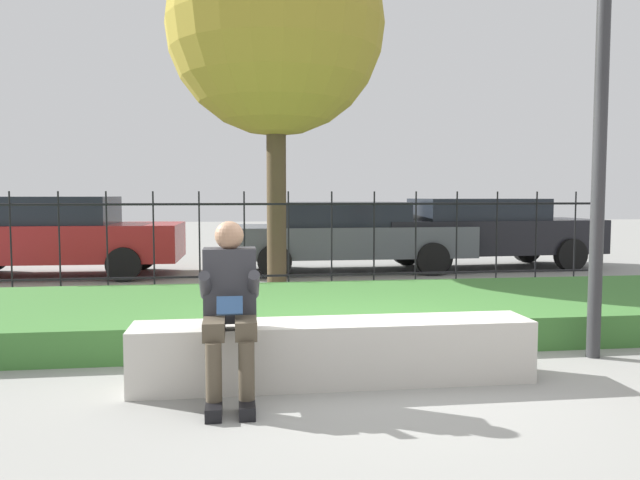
# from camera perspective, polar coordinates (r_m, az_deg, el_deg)

# --- Properties ---
(ground_plane) EXTENTS (60.00, 60.00, 0.00)m
(ground_plane) POSITION_cam_1_polar(r_m,az_deg,el_deg) (5.10, 4.98, -12.70)
(ground_plane) COLOR gray
(stone_bench) EXTENTS (3.13, 0.50, 0.49)m
(stone_bench) POSITION_cam_1_polar(r_m,az_deg,el_deg) (4.99, 1.35, -10.49)
(stone_bench) COLOR beige
(stone_bench) RESTS_ON ground_plane
(person_seated_reader) EXTENTS (0.42, 0.73, 1.29)m
(person_seated_reader) POSITION_cam_1_polar(r_m,az_deg,el_deg) (4.54, -8.25, -5.62)
(person_seated_reader) COLOR black
(person_seated_reader) RESTS_ON ground_plane
(grass_berm) EXTENTS (10.90, 2.76, 0.32)m
(grass_berm) POSITION_cam_1_polar(r_m,az_deg,el_deg) (7.05, 1.22, -6.63)
(grass_berm) COLOR #3D7533
(grass_berm) RESTS_ON ground_plane
(iron_fence) EXTENTS (8.90, 0.03, 1.53)m
(iron_fence) POSITION_cam_1_polar(r_m,az_deg,el_deg) (9.09, -0.91, -0.11)
(iron_fence) COLOR black
(iron_fence) RESTS_ON ground_plane
(car_parked_center) EXTENTS (4.68, 1.94, 1.34)m
(car_parked_center) POSITION_cam_1_polar(r_m,az_deg,el_deg) (12.06, 2.20, 0.54)
(car_parked_center) COLOR #4C5156
(car_parked_center) RESTS_ON ground_plane
(car_parked_right) EXTENTS (4.61, 2.04, 1.40)m
(car_parked_right) POSITION_cam_1_polar(r_m,az_deg,el_deg) (13.03, 14.72, 0.83)
(car_parked_right) COLOR black
(car_parked_right) RESTS_ON ground_plane
(car_parked_left) EXTENTS (4.59, 2.03, 1.45)m
(car_parked_left) POSITION_cam_1_polar(r_m,az_deg,el_deg) (12.29, -23.45, 0.46)
(car_parked_left) COLOR maroon
(car_parked_left) RESTS_ON ground_plane
(street_lamp) EXTENTS (0.28, 0.28, 4.18)m
(street_lamp) POSITION_cam_1_polar(r_m,az_deg,el_deg) (6.22, 24.37, 13.72)
(street_lamp) COLOR #2D2D30
(street_lamp) RESTS_ON ground_plane
(tree_behind_fence) EXTENTS (3.34, 3.34, 5.73)m
(tree_behind_fence) POSITION_cam_1_polar(r_m,az_deg,el_deg) (10.10, -4.08, 18.82)
(tree_behind_fence) COLOR #4C3D28
(tree_behind_fence) RESTS_ON ground_plane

